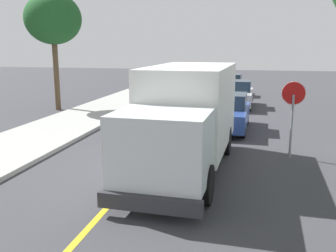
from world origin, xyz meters
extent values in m
cube|color=gold|center=(0.00, 10.00, 0.00)|extent=(0.16, 56.00, 0.01)
cube|color=silver|center=(1.37, 10.63, 1.90)|extent=(2.59, 5.09, 2.60)
cube|color=silver|center=(1.24, 7.14, 1.45)|extent=(2.35, 2.09, 1.70)
cube|color=#1E2D3D|center=(1.21, 6.24, 1.82)|extent=(2.04, 0.16, 0.75)
cube|color=#2D2D33|center=(1.20, 6.06, 0.42)|extent=(2.41, 0.29, 0.36)
cylinder|color=black|center=(2.30, 7.30, 0.50)|extent=(0.34, 1.01, 1.00)
cylinder|color=black|center=(0.20, 7.38, 0.50)|extent=(0.34, 1.01, 1.00)
cylinder|color=black|center=(2.47, 11.84, 0.50)|extent=(0.34, 1.01, 1.00)
cylinder|color=black|center=(0.37, 11.92, 0.50)|extent=(0.34, 1.01, 1.00)
cube|color=#2D4793|center=(2.26, 15.85, 0.65)|extent=(1.95, 4.46, 0.76)
cube|color=#1E2D3D|center=(2.27, 16.00, 1.35)|extent=(1.65, 1.85, 0.64)
cylinder|color=black|center=(3.00, 14.42, 0.32)|extent=(0.24, 0.65, 0.64)
cylinder|color=black|center=(1.42, 14.47, 0.32)|extent=(0.24, 0.65, 0.64)
cylinder|color=black|center=(3.10, 17.23, 0.32)|extent=(0.24, 0.65, 0.64)
cylinder|color=black|center=(1.52, 17.29, 0.32)|extent=(0.24, 0.65, 0.64)
cube|color=#B7B7BC|center=(2.43, 22.63, 0.65)|extent=(1.88, 4.43, 0.76)
cube|color=#1E2D3D|center=(2.43, 22.78, 1.35)|extent=(1.62, 1.83, 0.64)
cylinder|color=black|center=(3.20, 21.21, 0.32)|extent=(0.23, 0.64, 0.64)
cylinder|color=black|center=(1.62, 21.24, 0.32)|extent=(0.23, 0.64, 0.64)
cylinder|color=black|center=(3.25, 24.03, 0.32)|extent=(0.23, 0.64, 0.64)
cylinder|color=black|center=(1.67, 24.06, 0.32)|extent=(0.23, 0.64, 0.64)
cube|color=#4C564C|center=(1.66, 28.15, 0.65)|extent=(1.97, 4.47, 0.76)
cube|color=#1E2D3D|center=(1.67, 28.30, 1.35)|extent=(1.65, 1.86, 0.64)
cylinder|color=black|center=(2.40, 26.71, 0.32)|extent=(0.24, 0.65, 0.64)
cylinder|color=black|center=(0.82, 26.77, 0.32)|extent=(0.24, 0.65, 0.64)
cylinder|color=black|center=(2.50, 29.53, 0.32)|extent=(0.24, 0.65, 0.64)
cylinder|color=black|center=(0.93, 29.59, 0.32)|extent=(0.24, 0.65, 0.64)
cylinder|color=gray|center=(4.68, 11.87, 1.10)|extent=(0.08, 0.08, 2.20)
cylinder|color=red|center=(4.68, 11.90, 2.25)|extent=(0.76, 0.03, 0.76)
cylinder|color=white|center=(4.68, 11.92, 2.25)|extent=(0.80, 0.02, 0.80)
cylinder|color=brown|center=(-8.12, 19.26, 1.98)|extent=(0.32, 0.32, 3.96)
ellipsoid|color=#1E5123|center=(-8.12, 19.26, 5.35)|extent=(3.27, 3.27, 2.94)
camera|label=1|loc=(3.28, -1.46, 3.84)|focal=40.50mm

